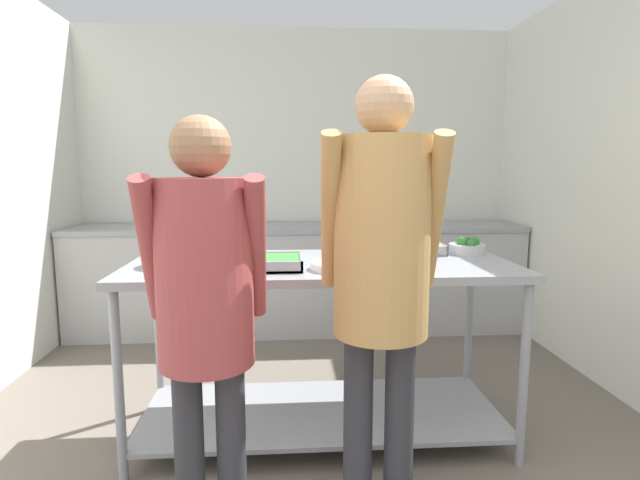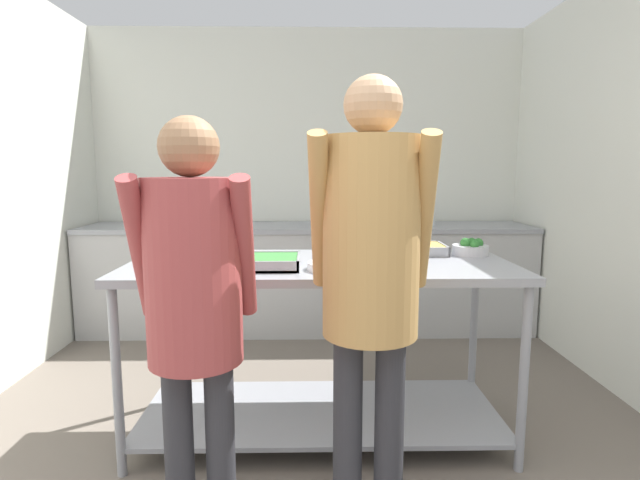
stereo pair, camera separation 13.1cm
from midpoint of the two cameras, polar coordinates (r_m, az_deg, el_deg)
The scene contains 11 objects.
wall_rear at distance 4.66m, azimuth -3.52°, elevation 7.14°, with size 3.99×0.06×2.65m.
back_counter at distance 4.39m, azimuth -3.38°, elevation -4.28°, with size 3.83×0.65×0.92m.
serving_counter at distance 2.62m, azimuth -1.30°, elevation -9.10°, with size 1.95×0.81×0.93m.
sauce_pan at distance 2.56m, azimuth -17.75°, elevation -1.94°, with size 0.41×0.27×0.07m.
serving_tray_vegetables at distance 2.42m, azimuth -8.21°, elevation -2.59°, with size 0.39×0.30×0.05m.
plate_stack at distance 2.36m, azimuth 0.47°, elevation -2.96°, with size 0.26×0.26×0.04m.
serving_tray_roast at distance 2.84m, azimuth 7.87°, elevation -0.99°, with size 0.47×0.27×0.05m.
broccoli_bowl at distance 2.89m, azimuth 15.21°, elevation -0.78°, with size 0.20×0.20×0.10m.
guest_serving_left at distance 1.82m, azimuth -15.01°, elevation -5.67°, with size 0.44×0.34×1.59m.
guest_serving_right at distance 1.85m, azimuth 5.02°, elevation -2.23°, with size 0.47×0.36×1.73m.
water_bottle at distance 4.39m, azimuth 10.52°, elevation 3.48°, with size 0.07×0.07×0.30m.
Camera 1 is at (-0.11, -0.86, 1.40)m, focal length 28.00 mm.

